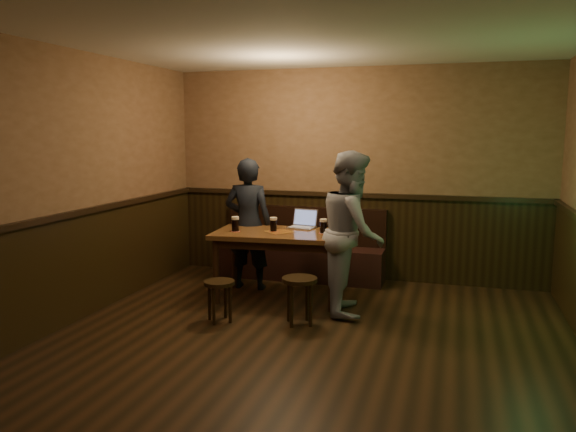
# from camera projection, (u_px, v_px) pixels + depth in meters

# --- Properties ---
(room) EXTENTS (5.04, 6.04, 2.84)m
(room) POSITION_uv_depth(u_px,v_px,m) (299.00, 221.00, 4.86)
(room) COLOR black
(room) RESTS_ON ground
(bench) EXTENTS (2.20, 0.50, 0.95)m
(bench) POSITION_uv_depth(u_px,v_px,m) (302.00, 255.00, 7.57)
(bench) COLOR black
(bench) RESTS_ON ground
(pub_table) EXTENTS (1.57, 0.97, 0.81)m
(pub_table) POSITION_uv_depth(u_px,v_px,m) (280.00, 241.00, 6.56)
(pub_table) COLOR brown
(pub_table) RESTS_ON ground
(stool_left) EXTENTS (0.35, 0.35, 0.43)m
(stool_left) POSITION_uv_depth(u_px,v_px,m) (219.00, 289.00, 5.81)
(stool_left) COLOR black
(stool_left) RESTS_ON ground
(stool_right) EXTENTS (0.46, 0.46, 0.49)m
(stool_right) POSITION_uv_depth(u_px,v_px,m) (300.00, 287.00, 5.73)
(stool_right) COLOR black
(stool_right) RESTS_ON ground
(pint_left) EXTENTS (0.11, 0.11, 0.18)m
(pint_left) POSITION_uv_depth(u_px,v_px,m) (235.00, 224.00, 6.55)
(pint_left) COLOR #B62A16
(pint_left) RESTS_ON pub_table
(pint_mid) EXTENTS (0.11, 0.11, 0.17)m
(pint_mid) POSITION_uv_depth(u_px,v_px,m) (273.00, 224.00, 6.56)
(pint_mid) COLOR #B62A16
(pint_mid) RESTS_ON pub_table
(pint_right) EXTENTS (0.11, 0.11, 0.17)m
(pint_right) POSITION_uv_depth(u_px,v_px,m) (323.00, 226.00, 6.42)
(pint_right) COLOR #B62A16
(pint_right) RESTS_ON pub_table
(laptop) EXTENTS (0.35, 0.30, 0.22)m
(laptop) POSITION_uv_depth(u_px,v_px,m) (303.00, 223.00, 6.81)
(laptop) COLOR silver
(laptop) RESTS_ON pub_table
(menu) EXTENTS (0.22, 0.15, 0.00)m
(menu) POSITION_uv_depth(u_px,v_px,m) (335.00, 236.00, 6.23)
(menu) COLOR silver
(menu) RESTS_ON pub_table
(person_suit) EXTENTS (0.63, 0.44, 1.64)m
(person_suit) POSITION_uv_depth(u_px,v_px,m) (248.00, 224.00, 7.01)
(person_suit) COLOR black
(person_suit) RESTS_ON ground
(person_grey) EXTENTS (0.81, 0.96, 1.77)m
(person_grey) POSITION_uv_depth(u_px,v_px,m) (352.00, 232.00, 6.08)
(person_grey) COLOR #96979C
(person_grey) RESTS_ON ground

